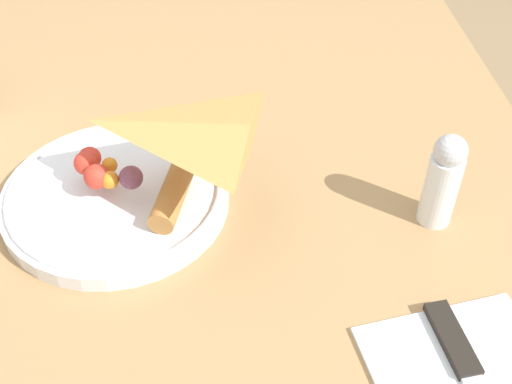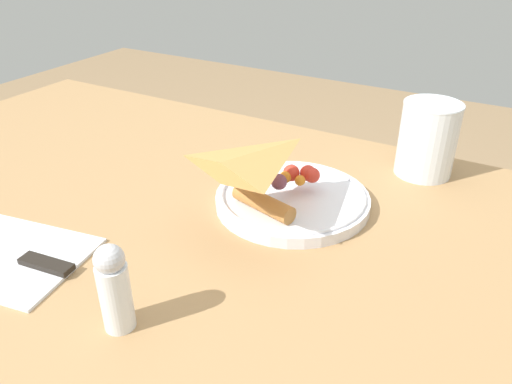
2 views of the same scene
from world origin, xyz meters
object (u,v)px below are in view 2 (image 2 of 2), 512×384
Objects in this scene: plate_pizza at (293,195)px; dining_table at (186,268)px; butter_knife at (16,255)px; salt_shaker at (114,287)px; napkin_folded at (11,257)px; milk_glass at (427,142)px.

dining_table is at bearing 32.47° from plate_pizza.
butter_knife is 1.89× the size of salt_shaker.
plate_pizza is at bearing -130.39° from napkin_folded.
napkin_folded is at bearing 51.56° from milk_glass.
butter_knife is (0.37, 0.47, -0.05)m from milk_glass.
dining_table is at bearing -118.31° from napkin_folded.
dining_table is 0.20m from plate_pizza.
salt_shaker reaches higher than plate_pizza.
dining_table is at bearing -67.94° from salt_shaker.
plate_pizza reaches higher than dining_table.
plate_pizza is 1.11× the size of napkin_folded.
milk_glass is at bearing -110.36° from salt_shaker.
plate_pizza is at bearing -98.78° from salt_shaker.
milk_glass is at bearing -134.27° from dining_table.
salt_shaker is (0.05, 0.30, 0.03)m from plate_pizza.
milk_glass is 0.60m from butter_knife.
plate_pizza is 0.30m from salt_shaker.
plate_pizza reaches higher than butter_knife.
butter_knife is at bearing 63.56° from dining_table.
milk_glass is at bearing -125.39° from plate_pizza.
dining_table is 12.78× the size of salt_shaker.
dining_table is 10.68× the size of milk_glass.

